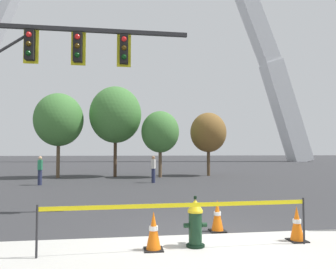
# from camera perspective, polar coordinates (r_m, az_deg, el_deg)

# --- Properties ---
(ground_plane) EXTENTS (240.00, 240.00, 0.00)m
(ground_plane) POSITION_cam_1_polar(r_m,az_deg,el_deg) (7.29, 6.56, -17.88)
(ground_plane) COLOR #333335
(fire_hydrant) EXTENTS (0.46, 0.48, 0.99)m
(fire_hydrant) POSITION_cam_1_polar(r_m,az_deg,el_deg) (6.45, 4.94, -15.60)
(fire_hydrant) COLOR black
(fire_hydrant) RESTS_ON ground
(caution_tape_barrier) EXTENTS (5.15, 0.19, 0.93)m
(caution_tape_barrier) POSITION_cam_1_polar(r_m,az_deg,el_deg) (6.15, 2.13, -14.58)
(caution_tape_barrier) COLOR #232326
(caution_tape_barrier) RESTS_ON ground
(traffic_cone_by_hydrant) EXTENTS (0.36, 0.36, 0.73)m
(traffic_cone_by_hydrant) POSITION_cam_1_polar(r_m,az_deg,el_deg) (6.25, -2.63, -17.05)
(traffic_cone_by_hydrant) COLOR black
(traffic_cone_by_hydrant) RESTS_ON ground
(traffic_cone_mid_sidewalk) EXTENTS (0.36, 0.36, 0.73)m
(traffic_cone_mid_sidewalk) POSITION_cam_1_polar(r_m,az_deg,el_deg) (7.33, 22.25, -14.72)
(traffic_cone_mid_sidewalk) COLOR black
(traffic_cone_mid_sidewalk) RESTS_ON ground
(traffic_cone_curb_edge) EXTENTS (0.36, 0.36, 0.73)m
(traffic_cone_curb_edge) POSITION_cam_1_polar(r_m,az_deg,el_deg) (7.70, 8.90, -14.32)
(traffic_cone_curb_edge) COLOR black
(traffic_cone_curb_edge) RESTS_ON ground
(traffic_signal_gantry) EXTENTS (7.82, 0.44, 6.00)m
(traffic_signal_gantry) POSITION_cam_1_polar(r_m,az_deg,el_deg) (10.62, -25.98, 11.08)
(traffic_signal_gantry) COLOR #232326
(traffic_signal_gantry) RESTS_ON ground
(monument_arch) EXTENTS (62.71, 3.28, 54.53)m
(monument_arch) POSITION_cam_1_polar(r_m,az_deg,el_deg) (57.52, -5.89, 19.62)
(monument_arch) COLOR silver
(monument_arch) RESTS_ON ground
(tree_far_left) EXTENTS (3.41, 3.41, 5.96)m
(tree_far_left) POSITION_cam_1_polar(r_m,az_deg,el_deg) (23.62, -19.12, 2.52)
(tree_far_left) COLOR brown
(tree_far_left) RESTS_ON ground
(tree_left_mid) EXTENTS (3.79, 3.79, 6.63)m
(tree_left_mid) POSITION_cam_1_polar(r_m,az_deg,el_deg) (23.60, -9.46, 3.52)
(tree_left_mid) COLOR #473323
(tree_left_mid) RESTS_ON ground
(tree_center_left) EXTENTS (2.71, 2.71, 4.74)m
(tree_center_left) POSITION_cam_1_polar(r_m,az_deg,el_deg) (22.63, -1.42, 0.46)
(tree_center_left) COLOR brown
(tree_center_left) RESTS_ON ground
(tree_center_right) EXTENTS (2.74, 2.74, 4.80)m
(tree_center_right) POSITION_cam_1_polar(r_m,az_deg,el_deg) (24.25, 7.29, 0.36)
(tree_center_right) COLOR brown
(tree_center_right) RESTS_ON ground
(pedestrian_walking_left) EXTENTS (0.29, 0.38, 1.59)m
(pedestrian_walking_left) POSITION_cam_1_polar(r_m,az_deg,el_deg) (18.77, -2.66, -6.22)
(pedestrian_walking_left) COLOR #232847
(pedestrian_walking_left) RESTS_ON ground
(pedestrian_standing_center) EXTENTS (0.22, 0.35, 1.59)m
(pedestrian_standing_center) POSITION_cam_1_polar(r_m,az_deg,el_deg) (18.83, -22.11, -6.00)
(pedestrian_standing_center) COLOR #232847
(pedestrian_standing_center) RESTS_ON ground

